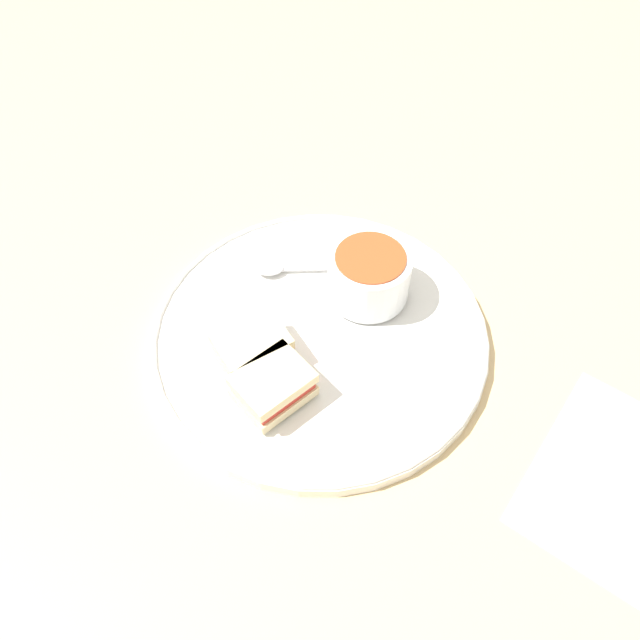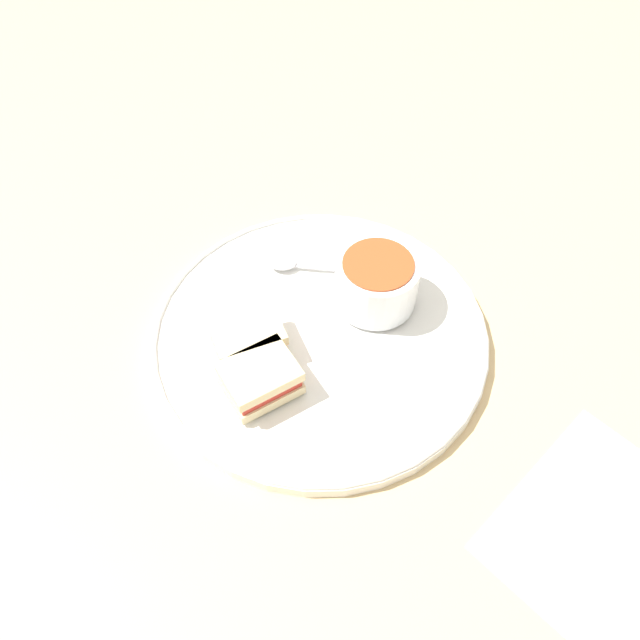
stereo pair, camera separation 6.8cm
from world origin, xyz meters
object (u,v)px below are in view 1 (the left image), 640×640
at_px(sandwich_half_far, 273,386).
at_px(sandwich_half_near, 252,347).
at_px(soup_bowl, 369,275).
at_px(spoon, 277,268).

bearing_deg(sandwich_half_far, sandwich_half_near, -112.83).
bearing_deg(sandwich_half_near, soup_bowl, 165.39).
bearing_deg(sandwich_half_far, soup_bowl, -176.54).
relative_size(spoon, sandwich_half_near, 1.08).
bearing_deg(spoon, soup_bowl, 159.71).
distance_m(soup_bowl, sandwich_half_far, 0.17).
height_order(sandwich_half_near, sandwich_half_far, same).
relative_size(soup_bowl, sandwich_half_near, 1.07).
bearing_deg(soup_bowl, sandwich_half_far, 3.46).
bearing_deg(spoon, sandwich_half_near, 78.69).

